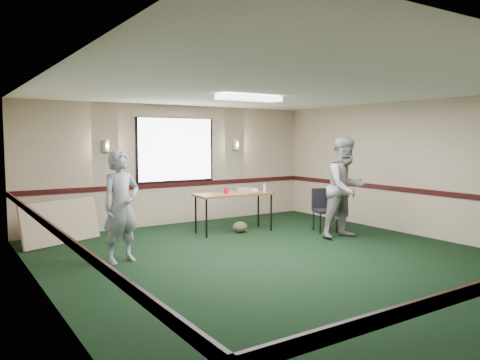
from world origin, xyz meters
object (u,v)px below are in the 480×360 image
folding_table (234,196)px  conference_chair (324,206)px  person_right (346,188)px  person_left (121,207)px  projector (244,190)px

folding_table → conference_chair: (1.66, -0.91, -0.24)m
conference_chair → person_right: size_ratio=0.45×
folding_table → person_left: size_ratio=0.95×
projector → person_right: (1.27, -1.67, 0.13)m
projector → person_left: (-3.03, -1.07, 0.02)m
conference_chair → person_left: 4.44m
person_left → person_right: 4.34m
conference_chair → person_left: bearing=-158.0°
person_left → projector: bearing=4.8°
projector → person_right: 2.10m
conference_chair → person_right: person_right is taller
person_left → conference_chair: bearing=-12.8°
conference_chair → person_left: person_left is taller
folding_table → conference_chair: conference_chair is taller
projector → person_left: size_ratio=0.15×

